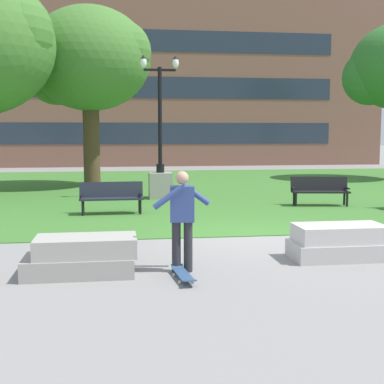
{
  "coord_description": "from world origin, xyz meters",
  "views": [
    {
      "loc": [
        -2.96,
        -11.55,
        2.38
      ],
      "look_at": [
        -1.54,
        -1.4,
        1.2
      ],
      "focal_mm": 50.0,
      "sensor_mm": 36.0,
      "label": 1
    }
  ],
  "objects_px": {
    "concrete_block_center": "(82,257)",
    "park_bench_near_right": "(320,189)",
    "concrete_block_left": "(339,242)",
    "skateboard": "(183,275)",
    "person_skateboarder": "(182,215)",
    "park_bench_near_left": "(111,196)",
    "lamp_post_center": "(160,170)"
  },
  "relations": [
    {
      "from": "person_skateboarder",
      "to": "park_bench_near_left",
      "type": "relative_size",
      "value": 0.94
    },
    {
      "from": "concrete_block_left",
      "to": "skateboard",
      "type": "height_order",
      "value": "concrete_block_left"
    },
    {
      "from": "skateboard",
      "to": "lamp_post_center",
      "type": "relative_size",
      "value": 0.21
    },
    {
      "from": "park_bench_near_left",
      "to": "lamp_post_center",
      "type": "height_order",
      "value": "lamp_post_center"
    },
    {
      "from": "concrete_block_center",
      "to": "lamp_post_center",
      "type": "xyz_separation_m",
      "value": [
        2.09,
        9.79,
        0.72
      ]
    },
    {
      "from": "person_skateboarder",
      "to": "concrete_block_left",
      "type": "bearing_deg",
      "value": 9.63
    },
    {
      "from": "park_bench_near_right",
      "to": "lamp_post_center",
      "type": "relative_size",
      "value": 0.38
    },
    {
      "from": "skateboard",
      "to": "concrete_block_center",
      "type": "bearing_deg",
      "value": 161.72
    },
    {
      "from": "concrete_block_left",
      "to": "skateboard",
      "type": "relative_size",
      "value": 1.74
    },
    {
      "from": "concrete_block_left",
      "to": "person_skateboarder",
      "type": "height_order",
      "value": "person_skateboarder"
    },
    {
      "from": "concrete_block_left",
      "to": "person_skateboarder",
      "type": "distance_m",
      "value": 3.13
    },
    {
      "from": "concrete_block_left",
      "to": "park_bench_near_left",
      "type": "height_order",
      "value": "park_bench_near_left"
    },
    {
      "from": "concrete_block_left",
      "to": "park_bench_near_left",
      "type": "distance_m",
      "value": 7.34
    },
    {
      "from": "concrete_block_left",
      "to": "person_skateboarder",
      "type": "relative_size",
      "value": 1.05
    },
    {
      "from": "concrete_block_center",
      "to": "person_skateboarder",
      "type": "distance_m",
      "value": 1.79
    },
    {
      "from": "park_bench_near_left",
      "to": "park_bench_near_right",
      "type": "relative_size",
      "value": 0.97
    },
    {
      "from": "concrete_block_center",
      "to": "skateboard",
      "type": "relative_size",
      "value": 1.79
    },
    {
      "from": "concrete_block_center",
      "to": "park_bench_near_right",
      "type": "relative_size",
      "value": 0.99
    },
    {
      "from": "concrete_block_center",
      "to": "concrete_block_left",
      "type": "bearing_deg",
      "value": 5.82
    },
    {
      "from": "concrete_block_center",
      "to": "skateboard",
      "type": "height_order",
      "value": "concrete_block_center"
    },
    {
      "from": "concrete_block_center",
      "to": "concrete_block_left",
      "type": "xyz_separation_m",
      "value": [
        4.68,
        0.48,
        0.0
      ]
    },
    {
      "from": "concrete_block_left",
      "to": "park_bench_near_left",
      "type": "relative_size",
      "value": 0.99
    },
    {
      "from": "park_bench_near_left",
      "to": "park_bench_near_right",
      "type": "bearing_deg",
      "value": 7.01
    },
    {
      "from": "lamp_post_center",
      "to": "skateboard",
      "type": "bearing_deg",
      "value": -92.61
    },
    {
      "from": "concrete_block_center",
      "to": "park_bench_near_left",
      "type": "bearing_deg",
      "value": 86.27
    },
    {
      "from": "lamp_post_center",
      "to": "park_bench_near_right",
      "type": "bearing_deg",
      "value": -27.64
    },
    {
      "from": "lamp_post_center",
      "to": "park_bench_near_left",
      "type": "bearing_deg",
      "value": -116.54
    },
    {
      "from": "concrete_block_left",
      "to": "park_bench_near_right",
      "type": "height_order",
      "value": "park_bench_near_right"
    },
    {
      "from": "concrete_block_left",
      "to": "park_bench_near_right",
      "type": "xyz_separation_m",
      "value": [
        2.26,
        6.78,
        0.23
      ]
    },
    {
      "from": "concrete_block_center",
      "to": "park_bench_near_left",
      "type": "xyz_separation_m",
      "value": [
        0.42,
        6.45,
        0.23
      ]
    },
    {
      "from": "park_bench_near_right",
      "to": "concrete_block_center",
      "type": "bearing_deg",
      "value": -133.75
    },
    {
      "from": "concrete_block_left",
      "to": "park_bench_near_right",
      "type": "bearing_deg",
      "value": 71.53
    }
  ]
}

